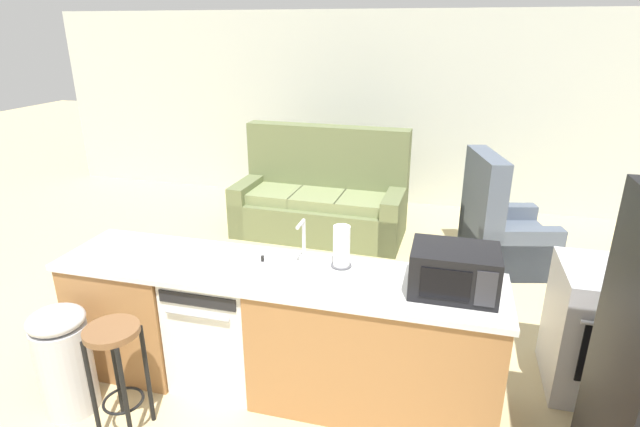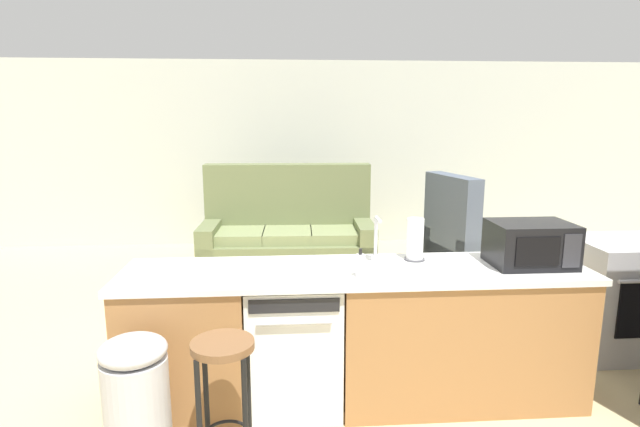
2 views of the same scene
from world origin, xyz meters
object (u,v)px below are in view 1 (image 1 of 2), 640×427
object	(u,v)px
paper_towel_roll	(342,247)
trash_bin	(64,359)
dishwasher	(221,325)
couch	(322,201)
soap_bottle	(263,271)
armchair	(498,234)
stove_range	(612,332)
microwave	(454,271)
bar_stool	(116,358)

from	to	relation	value
paper_towel_roll	trash_bin	bearing A→B (deg)	-156.15
dishwasher	couch	bearing A→B (deg)	90.25
soap_bottle	armchair	xyz separation A→B (m)	(1.61, 2.57, -0.62)
stove_range	microwave	distance (m)	1.34
trash_bin	paper_towel_roll	bearing A→B (deg)	23.85
couch	stove_range	bearing A→B (deg)	-41.17
microwave	armchair	bearing A→B (deg)	78.60
dishwasher	stove_range	world-z (taller)	stove_range
stove_range	soap_bottle	distance (m)	2.37
bar_stool	couch	xyz separation A→B (m)	(0.35, 3.48, -0.14)
paper_towel_roll	dishwasher	bearing A→B (deg)	-168.58
stove_range	paper_towel_roll	xyz separation A→B (m)	(-1.79, -0.38, 0.59)
microwave	armchair	world-z (taller)	armchair
dishwasher	trash_bin	xyz separation A→B (m)	(-0.83, -0.56, -0.04)
stove_range	paper_towel_roll	size ratio (longest dim) A/B	3.19
soap_bottle	bar_stool	xyz separation A→B (m)	(-0.76, -0.48, -0.44)
stove_range	soap_bottle	bearing A→B (deg)	-162.01
dishwasher	couch	world-z (taller)	couch
stove_range	trash_bin	size ratio (longest dim) A/B	1.22
armchair	paper_towel_roll	bearing A→B (deg)	-118.09
microwave	couch	bearing A→B (deg)	118.45
stove_range	couch	xyz separation A→B (m)	(-2.61, 2.28, -0.06)
microwave	couch	world-z (taller)	couch
paper_towel_roll	trash_bin	distance (m)	1.92
trash_bin	stove_range	bearing A→B (deg)	17.95
stove_range	paper_towel_roll	distance (m)	1.92
soap_bottle	armchair	distance (m)	3.09
dishwasher	stove_range	xyz separation A→B (m)	(2.60, 0.55, 0.03)
bar_stool	armchair	world-z (taller)	armchair
stove_range	couch	size ratio (longest dim) A/B	0.44
dishwasher	trash_bin	bearing A→B (deg)	-145.91
dishwasher	paper_towel_roll	xyz separation A→B (m)	(0.81, 0.16, 0.62)
couch	armchair	world-z (taller)	couch
dishwasher	soap_bottle	world-z (taller)	soap_bottle
microwave	dishwasher	bearing A→B (deg)	179.95
dishwasher	armchair	distance (m)	3.13
trash_bin	dishwasher	bearing A→B (deg)	34.09
paper_towel_roll	trash_bin	world-z (taller)	paper_towel_roll
paper_towel_roll	couch	world-z (taller)	couch
trash_bin	armchair	xyz separation A→B (m)	(2.84, 2.96, -0.03)
soap_bottle	bar_stool	size ratio (longest dim) A/B	0.24
dishwasher	bar_stool	xyz separation A→B (m)	(-0.37, -0.64, 0.11)
trash_bin	armchair	bearing A→B (deg)	46.21
couch	armchair	distance (m)	2.07
couch	armchair	xyz separation A→B (m)	(2.02, -0.43, -0.04)
soap_bottle	armchair	bearing A→B (deg)	57.90
dishwasher	armchair	world-z (taller)	armchair
paper_towel_roll	trash_bin	xyz separation A→B (m)	(-1.65, -0.73, -0.66)
paper_towel_roll	bar_stool	distance (m)	1.52
dishwasher	bar_stool	world-z (taller)	dishwasher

